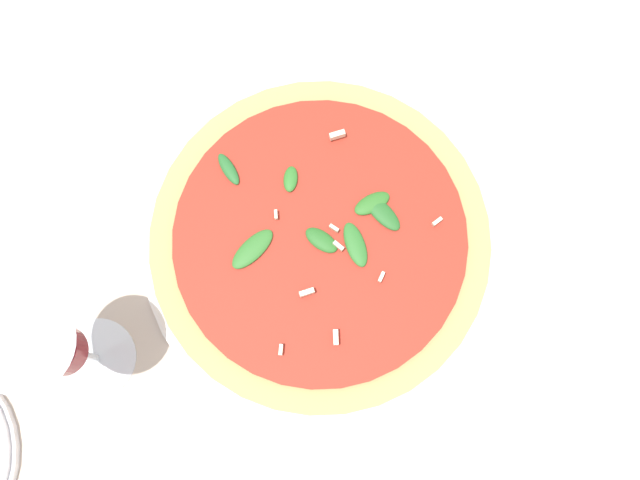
{
  "coord_description": "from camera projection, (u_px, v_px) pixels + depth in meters",
  "views": [
    {
      "loc": [
        0.1,
        0.07,
        0.69
      ],
      "look_at": [
        -0.04,
        0.03,
        0.03
      ],
      "focal_mm": 42.0,
      "sensor_mm": 36.0,
      "label": 1
    }
  ],
  "objects": [
    {
      "name": "ground_plane",
      "position": [
        276.0,
        279.0,
        0.7
      ],
      "size": [
        6.0,
        6.0,
        0.0
      ],
      "primitive_type": "plane",
      "color": "beige"
    },
    {
      "name": "wine_glass",
      "position": [
        49.0,
        348.0,
        0.56
      ],
      "size": [
        0.07,
        0.07,
        0.17
      ],
      "color": "white",
      "rests_on": "ground_plane"
    },
    {
      "name": "pizza_arugula_main",
      "position": [
        320.0,
        243.0,
        0.69
      ],
      "size": [
        0.33,
        0.33,
        0.05
      ],
      "color": "white",
      "rests_on": "ground_plane"
    }
  ]
}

